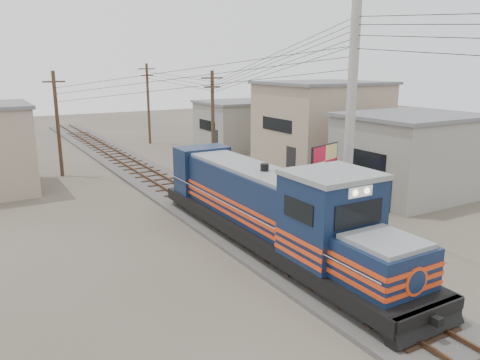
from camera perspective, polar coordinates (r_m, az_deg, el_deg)
ground at (r=19.43m, az=3.79°, el=-8.43°), size 120.00×120.00×0.00m
ballast at (r=27.82m, az=-7.77°, el=-1.45°), size 3.60×70.00×0.16m
track at (r=27.77m, az=-7.78°, el=-1.09°), size 1.15×70.00×0.12m
locomotive at (r=18.85m, az=3.90°, el=-3.72°), size 2.83×15.40×3.82m
utility_pole_main at (r=19.94m, az=13.28°, el=6.69°), size 0.40×0.40×10.00m
wooden_pole_mid at (r=32.57m, az=-3.34°, el=7.34°), size 1.60×0.24×7.00m
wooden_pole_far at (r=45.52m, az=-11.13°, el=9.29°), size 1.60×0.24×7.50m
wooden_pole_left at (r=33.46m, az=-21.36°, el=6.60°), size 1.60×0.24×7.00m
power_lines at (r=25.40m, az=-7.29°, el=14.21°), size 9.65×19.00×3.30m
shophouse_front at (r=28.49m, az=19.93°, el=2.91°), size 7.35×6.30×4.70m
shophouse_mid at (r=35.38m, az=9.89°, el=6.75°), size 8.40×7.35×6.20m
shophouse_back at (r=42.81m, az=-0.40°, el=6.81°), size 6.30×6.30×4.20m
billboard at (r=23.97m, az=10.25°, el=2.13°), size 2.20×0.79×3.50m
market_umbrella at (r=24.72m, az=10.39°, el=1.42°), size 2.61×2.61×2.43m
vendor at (r=28.59m, az=8.83°, el=0.54°), size 0.70×0.54×1.71m
plant_nursery at (r=25.69m, az=7.74°, el=-1.90°), size 3.44×2.92×1.07m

